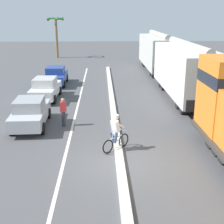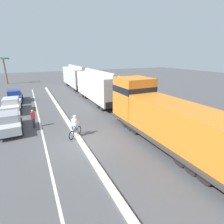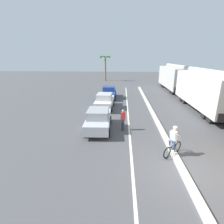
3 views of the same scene
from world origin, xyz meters
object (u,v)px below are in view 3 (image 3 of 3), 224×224
pedestrian_by_cars (123,120)px  palm_tree_near (105,61)px  hopper_car_lead (206,90)px  hopper_car_middle (174,78)px  parked_car_white (105,101)px  parked_car_blue (109,92)px  cyclist (173,142)px  parked_car_silver (98,119)px

pedestrian_by_cars → palm_tree_near: bearing=98.2°
hopper_car_lead → palm_tree_near: palm_tree_near is taller
hopper_car_middle → parked_car_white: size_ratio=2.49×
parked_car_blue → cyclist: (4.66, -14.07, 0.00)m
parked_car_silver → parked_car_blue: bearing=90.3°
palm_tree_near → hopper_car_middle: bearing=-41.7°
parked_car_white → pedestrian_by_cars: size_ratio=2.62×
cyclist → pedestrian_by_cars: size_ratio=1.06×
hopper_car_middle → pedestrian_by_cars: (-8.34, -17.35, -1.23)m
parked_car_silver → parked_car_white: size_ratio=1.00×
parked_car_white → parked_car_silver: bearing=-88.7°
cyclist → pedestrian_by_cars: 4.36m
hopper_car_middle → parked_car_white: (-10.31, -11.53, -1.26)m
parked_car_silver → pedestrian_by_cars: same height
parked_car_silver → palm_tree_near: palm_tree_near is taller
hopper_car_lead → cyclist: 10.74m
hopper_car_middle → parked_car_silver: size_ratio=2.49×
palm_tree_near → pedestrian_by_cars: size_ratio=3.58×
hopper_car_lead → hopper_car_middle: bearing=90.0°
hopper_car_middle → pedestrian_by_cars: hopper_car_middle is taller
parked_car_white → cyclist: cyclist is taller
parked_car_white → parked_car_blue: 4.89m
hopper_car_middle → hopper_car_lead: bearing=-90.0°
hopper_car_middle → cyclist: 21.48m
parked_car_silver → pedestrian_by_cars: 1.84m
parked_car_silver → palm_tree_near: bearing=94.6°
parked_car_blue → parked_car_white: bearing=-91.0°
parked_car_blue → palm_tree_near: palm_tree_near is taller
hopper_car_middle → parked_car_silver: bearing=-120.4°
hopper_car_lead → palm_tree_near: (-12.44, 22.67, 2.30)m
parked_car_white → palm_tree_near: palm_tree_near is taller
pedestrian_by_cars → hopper_car_middle: bearing=64.3°
parked_car_white → palm_tree_near: (-2.13, 22.60, 3.56)m
parked_car_silver → hopper_car_lead: bearing=29.4°
pedestrian_by_cars → cyclist: bearing=-50.4°
parked_car_silver → cyclist: cyclist is taller
parked_car_silver → cyclist: 5.71m
hopper_car_lead → parked_car_silver: (-10.18, -5.74, -1.26)m
cyclist → pedestrian_by_cars: cyclist is taller
hopper_car_lead → parked_car_silver: hopper_car_lead is taller
hopper_car_lead → pedestrian_by_cars: (-8.34, -5.75, -1.23)m
hopper_car_lead → parked_car_white: bearing=179.6°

